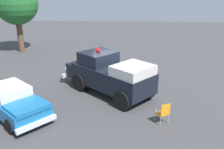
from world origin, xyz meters
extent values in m
plane|color=#424244|center=(0.00, 0.00, 0.00)|extent=(60.00, 60.00, 0.00)
cylinder|color=black|center=(0.08, -2.10, 0.52)|extent=(0.93, 0.99, 1.04)
cylinder|color=black|center=(-1.41, -0.77, 0.52)|extent=(0.93, 0.99, 1.04)
cylinder|color=black|center=(2.41, 0.51, 0.52)|extent=(0.93, 0.99, 1.04)
cylinder|color=black|center=(0.92, 1.84, 0.52)|extent=(0.93, 0.99, 1.04)
cube|color=black|center=(0.50, -0.13, 1.05)|extent=(4.83, 5.05, 1.10)
cube|color=black|center=(-1.40, -2.25, 0.92)|extent=(1.91, 1.84, 0.84)
cube|color=black|center=(-0.27, -0.99, 1.95)|extent=(2.55, 2.53, 0.76)
cube|color=silver|center=(1.53, 1.02, 1.80)|extent=(2.59, 2.57, 0.60)
cube|color=silver|center=(-1.70, -2.59, 0.92)|extent=(1.15, 1.05, 0.64)
cube|color=silver|center=(-1.77, -2.66, 0.50)|extent=(1.80, 1.64, 0.24)
sphere|color=white|center=(-1.12, -3.11, 1.00)|extent=(0.37, 0.37, 0.26)
sphere|color=white|center=(-2.28, -2.07, 1.00)|extent=(0.37, 0.37, 0.26)
sphere|color=red|center=(-0.27, -0.99, 2.45)|extent=(0.40, 0.40, 0.28)
cylinder|color=black|center=(3.58, -3.14, 0.34)|extent=(0.64, 0.68, 0.68)
cylinder|color=black|center=(4.82, -4.21, 0.34)|extent=(0.64, 0.68, 0.68)
cylinder|color=black|center=(1.68, -5.33, 0.34)|extent=(0.64, 0.68, 0.68)
cube|color=#196BAD|center=(3.25, -4.77, 0.62)|extent=(4.11, 4.35, 0.64)
cube|color=#196BAD|center=(4.20, -3.67, 0.98)|extent=(2.16, 2.13, 0.20)
cube|color=white|center=(3.06, -5.00, 1.18)|extent=(2.42, 2.46, 0.56)
cube|color=silver|center=(4.68, -3.12, 0.40)|extent=(1.54, 1.36, 0.20)
cylinder|color=#B7BABF|center=(-2.08, -2.15, 0.22)|extent=(0.03, 0.03, 0.44)
cylinder|color=#B7BABF|center=(-1.96, -2.57, 0.22)|extent=(0.03, 0.03, 0.44)
cylinder|color=#B7BABF|center=(-2.51, -2.27, 0.22)|extent=(0.03, 0.03, 0.44)
cylinder|color=#B7BABF|center=(-2.38, -2.70, 0.22)|extent=(0.03, 0.03, 0.44)
cube|color=#1E7F38|center=(-2.23, -2.42, 0.46)|extent=(0.60, 0.60, 0.04)
cube|color=#1E7F38|center=(-2.46, -2.49, 0.74)|extent=(0.17, 0.47, 0.56)
cube|color=#B7BABF|center=(-2.30, -2.19, 0.62)|extent=(0.43, 0.16, 0.03)
cube|color=#B7BABF|center=(-2.17, -2.65, 0.62)|extent=(0.43, 0.16, 0.03)
cylinder|color=#B7BABF|center=(3.43, 2.06, 0.22)|extent=(0.04, 0.04, 0.44)
cylinder|color=#B7BABF|center=(3.23, 2.45, 0.22)|extent=(0.04, 0.04, 0.44)
cylinder|color=#B7BABF|center=(3.82, 2.26, 0.22)|extent=(0.04, 0.04, 0.44)
cylinder|color=#B7BABF|center=(3.62, 2.65, 0.22)|extent=(0.04, 0.04, 0.44)
cube|color=orange|center=(3.52, 2.35, 0.46)|extent=(0.65, 0.65, 0.04)
cube|color=orange|center=(3.74, 2.46, 0.74)|extent=(0.25, 0.45, 0.56)
cube|color=#B7BABF|center=(3.63, 2.14, 0.62)|extent=(0.41, 0.23, 0.03)
cube|color=#B7BABF|center=(3.42, 2.57, 0.62)|extent=(0.41, 0.23, 0.03)
cylinder|color=#383842|center=(-2.00, -2.25, 0.23)|extent=(0.16, 0.16, 0.45)
cylinder|color=#383842|center=(-1.95, -2.44, 0.23)|extent=(0.16, 0.16, 0.45)
cube|color=#383842|center=(-2.16, -2.29, 0.51)|extent=(0.46, 0.27, 0.13)
cube|color=#383842|center=(-2.10, -2.48, 0.51)|extent=(0.46, 0.27, 0.13)
cube|color=silver|center=(-2.32, -2.44, 0.81)|extent=(0.32, 0.45, 0.54)
sphere|color=#9E704C|center=(-2.30, -2.44, 1.18)|extent=(0.27, 0.27, 0.22)
cylinder|color=brown|center=(-8.77, -9.27, 1.56)|extent=(0.53, 0.53, 3.12)
sphere|color=#22632B|center=(-8.77, -9.27, 4.47)|extent=(3.84, 3.84, 3.84)
cube|color=orange|center=(-1.45, -2.37, 0.02)|extent=(0.40, 0.40, 0.04)
cone|color=orange|center=(-1.45, -2.37, 0.33)|extent=(0.32, 0.32, 0.60)
camera|label=1|loc=(13.83, 0.66, 6.04)|focal=40.09mm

